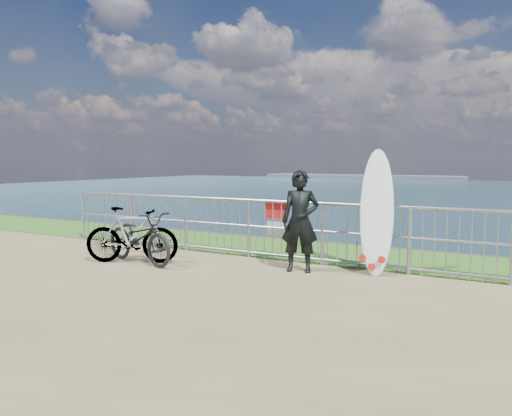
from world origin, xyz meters
The scene contains 8 objects.
grass_strip centered at (0.00, 2.70, 0.01)m, with size 120.00×120.00×0.00m, color #2C631B.
seascape centered at (-43.75, 147.49, -4.03)m, with size 260.00×260.00×5.00m.
railing centered at (0.02, 1.60, 0.58)m, with size 10.06×0.10×1.13m.
surfer centered at (0.86, 0.93, 0.85)m, with size 0.62×0.41×1.69m, color black.
surfboard centered at (2.02, 1.37, 0.95)m, with size 0.64×0.60×2.06m.
bicycle_near centered at (-1.95, 0.14, 0.47)m, with size 0.63×1.79×0.94m, color black.
bicycle_far centered at (-2.08, 0.10, 0.51)m, with size 0.48×1.69×1.02m, color black.
bike_rack centered at (-2.53, 0.84, 0.31)m, with size 1.83×0.05×0.38m.
Camera 1 is at (4.22, -6.59, 1.86)m, focal length 35.00 mm.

